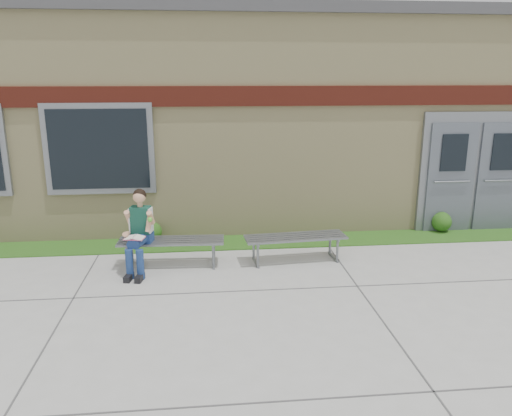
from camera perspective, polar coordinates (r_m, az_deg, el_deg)
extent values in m
plane|color=#9E9E99|center=(6.79, 4.53, -10.96)|extent=(80.00, 80.00, 0.00)
cube|color=#234D14|center=(9.17, 1.66, -3.82)|extent=(16.00, 0.80, 0.02)
cube|color=beige|center=(12.10, -0.37, 10.43)|extent=(16.00, 6.00, 4.00)
cube|color=#3F3F42|center=(12.11, -0.39, 20.38)|extent=(16.20, 6.20, 0.20)
cube|color=maroon|center=(9.05, 1.48, 12.68)|extent=(16.00, 0.06, 0.35)
cube|color=slate|center=(9.24, -17.46, 6.44)|extent=(1.90, 0.08, 1.60)
cube|color=black|center=(9.20, -17.51, 6.40)|extent=(1.70, 0.04, 1.40)
cube|color=slate|center=(10.49, 23.71, 3.76)|extent=(2.20, 0.08, 2.30)
cube|color=#525963|center=(10.23, 21.34, 3.17)|extent=(0.92, 0.06, 2.10)
cube|color=#525963|center=(10.72, 26.12, 3.16)|extent=(0.92, 0.06, 2.10)
cube|color=slate|center=(8.05, -9.66, -3.70)|extent=(1.68, 0.53, 0.03)
cube|color=slate|center=(8.20, -14.26, -5.29)|extent=(0.06, 0.46, 0.38)
cube|color=slate|center=(8.10, -4.87, -5.11)|extent=(0.06, 0.46, 0.38)
cube|color=slate|center=(8.15, 4.53, -3.32)|extent=(1.68, 0.60, 0.03)
cube|color=slate|center=(8.14, -0.09, -4.98)|extent=(0.08, 0.46, 0.38)
cube|color=slate|center=(8.36, 8.97, -4.60)|extent=(0.08, 0.46, 0.38)
cube|color=navy|center=(8.02, -12.85, -3.26)|extent=(0.35, 0.28, 0.15)
cube|color=#103C30|center=(7.92, -13.02, -1.33)|extent=(0.33, 0.24, 0.43)
sphere|color=#DFA07A|center=(7.82, -13.20, 1.26)|extent=(0.23, 0.23, 0.19)
sphere|color=black|center=(7.83, -13.16, 1.42)|extent=(0.24, 0.24, 0.20)
cylinder|color=navy|center=(7.82, -13.99, -3.65)|extent=(0.21, 0.41, 0.14)
cylinder|color=navy|center=(7.77, -12.83, -3.71)|extent=(0.21, 0.41, 0.14)
cylinder|color=navy|center=(7.72, -14.26, -6.24)|extent=(0.11, 0.11, 0.46)
cylinder|color=navy|center=(7.67, -13.08, -6.32)|extent=(0.11, 0.11, 0.46)
cube|color=black|center=(7.73, -14.33, -7.70)|extent=(0.14, 0.25, 0.09)
cube|color=black|center=(7.68, -13.15, -7.78)|extent=(0.14, 0.25, 0.09)
cylinder|color=#DFA07A|center=(7.91, -14.37, -1.01)|extent=(0.12, 0.22, 0.25)
cylinder|color=#DFA07A|center=(7.80, -11.94, -1.09)|extent=(0.12, 0.22, 0.25)
cube|color=white|center=(7.67, -13.71, -3.29)|extent=(0.32, 0.26, 0.01)
cube|color=#BC4671|center=(7.67, -13.71, -3.37)|extent=(0.32, 0.27, 0.01)
sphere|color=#5AB730|center=(7.67, -12.03, -1.30)|extent=(0.08, 0.08, 0.08)
sphere|color=#234D14|center=(9.33, -11.74, -2.62)|extent=(0.34, 0.34, 0.34)
sphere|color=#234D14|center=(10.31, 20.43, -1.47)|extent=(0.38, 0.38, 0.38)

